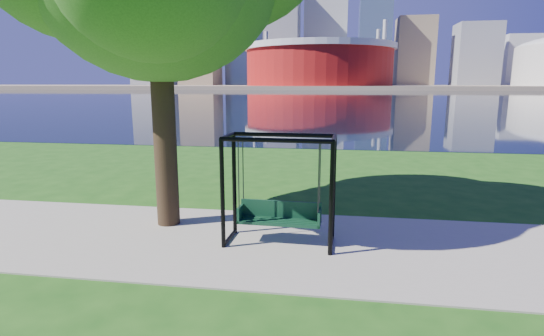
# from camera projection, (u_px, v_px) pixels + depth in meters

# --- Properties ---
(ground) EXTENTS (900.00, 900.00, 0.00)m
(ground) POSITION_uv_depth(u_px,v_px,m) (263.00, 235.00, 8.88)
(ground) COLOR #1E5114
(ground) RESTS_ON ground
(path) EXTENTS (120.00, 4.00, 0.03)m
(path) POSITION_uv_depth(u_px,v_px,m) (258.00, 243.00, 8.40)
(path) COLOR #9E937F
(path) RESTS_ON ground
(river) EXTENTS (900.00, 180.00, 0.02)m
(river) POSITION_uv_depth(u_px,v_px,m) (333.00, 96.00, 107.72)
(river) COLOR black
(river) RESTS_ON ground
(far_bank) EXTENTS (900.00, 228.00, 2.00)m
(far_bank) POSITION_uv_depth(u_px,v_px,m) (337.00, 87.00, 305.19)
(far_bank) COLOR #937F60
(far_bank) RESTS_ON ground
(stadium) EXTENTS (83.00, 83.00, 32.00)m
(stadium) POSITION_uv_depth(u_px,v_px,m) (319.00, 63.00, 235.32)
(stadium) COLOR maroon
(stadium) RESTS_ON far_bank
(skyline) EXTENTS (392.00, 66.00, 96.50)m
(skyline) POSITION_uv_depth(u_px,v_px,m) (333.00, 38.00, 311.99)
(skyline) COLOR gray
(skyline) RESTS_ON far_bank
(swing) EXTENTS (2.14, 0.97, 2.16)m
(swing) POSITION_uv_depth(u_px,v_px,m) (280.00, 193.00, 8.18)
(swing) COLOR black
(swing) RESTS_ON ground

